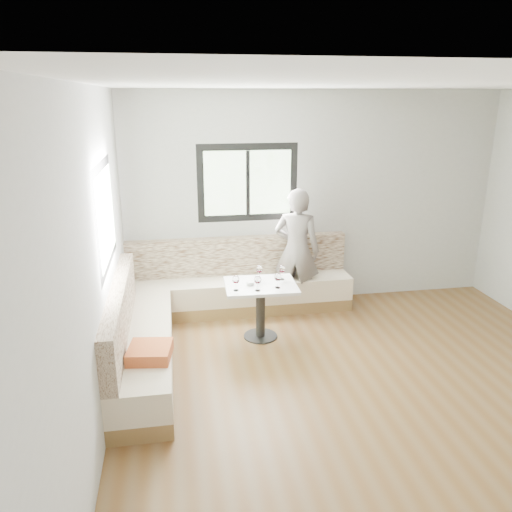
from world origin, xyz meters
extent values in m
cube|color=brown|center=(0.00, 0.00, 0.00)|extent=(5.00, 5.00, 0.01)
cube|color=white|center=(0.00, 0.00, 2.80)|extent=(5.00, 5.00, 0.01)
cube|color=#B7B7B2|center=(0.00, 2.50, 1.40)|extent=(5.00, 0.01, 2.80)
cube|color=#B7B7B2|center=(-2.50, 0.00, 1.40)|extent=(0.01, 5.00, 2.80)
cube|color=black|center=(-0.90, 2.49, 1.65)|extent=(1.30, 0.02, 1.00)
cube|color=black|center=(-2.49, 0.90, 1.65)|extent=(0.02, 1.30, 1.00)
cube|color=brown|center=(-1.05, 2.23, 0.08)|extent=(2.90, 0.55, 0.16)
cube|color=beige|center=(-1.05, 2.23, 0.30)|extent=(2.90, 0.55, 0.29)
cube|color=beige|center=(-1.05, 2.43, 0.70)|extent=(2.90, 0.14, 0.50)
cube|color=brown|center=(-2.23, 0.82, 0.08)|extent=(0.55, 2.25, 0.16)
cube|color=beige|center=(-2.23, 0.82, 0.30)|extent=(0.55, 2.25, 0.29)
cube|color=beige|center=(-2.43, 0.82, 0.70)|extent=(0.14, 2.25, 0.50)
cube|color=#AD5128|center=(-2.14, 0.31, 0.51)|extent=(0.43, 0.43, 0.11)
cylinder|color=black|center=(-0.92, 1.43, 0.01)|extent=(0.39, 0.39, 0.02)
cylinder|color=black|center=(-0.92, 1.43, 0.31)|extent=(0.11, 0.11, 0.63)
cube|color=silver|center=(-0.92, 1.43, 0.65)|extent=(0.83, 0.66, 0.04)
imported|color=slate|center=(-0.32, 2.16, 0.81)|extent=(0.70, 0.60, 1.62)
cylinder|color=white|center=(-1.04, 1.43, 0.68)|extent=(0.09, 0.09, 0.04)
sphere|color=black|center=(-1.03, 1.44, 0.69)|extent=(0.02, 0.02, 0.02)
sphere|color=black|center=(-1.05, 1.44, 0.69)|extent=(0.02, 0.02, 0.02)
sphere|color=black|center=(-1.04, 1.42, 0.69)|extent=(0.02, 0.02, 0.02)
cylinder|color=white|center=(-1.22, 1.28, 0.67)|extent=(0.06, 0.06, 0.01)
cylinder|color=white|center=(-1.22, 1.28, 0.71)|extent=(0.01, 0.01, 0.08)
ellipsoid|color=white|center=(-1.22, 1.28, 0.79)|extent=(0.08, 0.08, 0.09)
cylinder|color=#40020B|center=(-1.22, 1.28, 0.77)|extent=(0.05, 0.05, 0.02)
cylinder|color=white|center=(-0.99, 1.23, 0.67)|extent=(0.06, 0.06, 0.01)
cylinder|color=white|center=(-0.99, 1.23, 0.71)|extent=(0.01, 0.01, 0.08)
ellipsoid|color=white|center=(-0.99, 1.23, 0.79)|extent=(0.08, 0.08, 0.09)
cylinder|color=#40020B|center=(-0.99, 1.23, 0.77)|extent=(0.05, 0.05, 0.02)
cylinder|color=white|center=(-0.75, 1.28, 0.67)|extent=(0.06, 0.06, 0.01)
cylinder|color=white|center=(-0.75, 1.28, 0.71)|extent=(0.01, 0.01, 0.08)
ellipsoid|color=white|center=(-0.75, 1.28, 0.79)|extent=(0.08, 0.08, 0.09)
cylinder|color=#40020B|center=(-0.75, 1.28, 0.77)|extent=(0.05, 0.05, 0.02)
cylinder|color=white|center=(-0.91, 1.57, 0.67)|extent=(0.06, 0.06, 0.01)
cylinder|color=white|center=(-0.91, 1.57, 0.71)|extent=(0.01, 0.01, 0.08)
ellipsoid|color=white|center=(-0.91, 1.57, 0.79)|extent=(0.08, 0.08, 0.09)
cylinder|color=#40020B|center=(-0.91, 1.57, 0.77)|extent=(0.05, 0.05, 0.02)
cylinder|color=white|center=(-0.65, 1.53, 0.67)|extent=(0.06, 0.06, 0.01)
cylinder|color=white|center=(-0.65, 1.53, 0.71)|extent=(0.01, 0.01, 0.08)
ellipsoid|color=white|center=(-0.65, 1.53, 0.79)|extent=(0.08, 0.08, 0.09)
cylinder|color=#40020B|center=(-0.65, 1.53, 0.77)|extent=(0.05, 0.05, 0.02)
camera|label=1|loc=(-1.87, -3.81, 2.70)|focal=35.00mm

